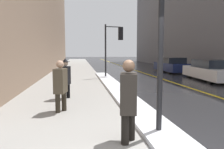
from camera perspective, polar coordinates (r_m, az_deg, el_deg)
sidewalk_slab at (r=18.17m, az=-10.14°, el=0.15°), size 4.00×80.00×0.01m
road_centre_stripe at (r=18.96m, az=8.29°, el=0.40°), size 0.16×80.00×0.00m
snow_bank_curb at (r=9.99m, az=1.57°, el=-4.10°), size 0.88×16.04×0.12m
building_facade_right at (r=29.51m, az=22.04°, el=16.72°), size 6.00×36.00×15.12m
lamp_post at (r=4.80m, az=12.81°, el=17.92°), size 0.28×0.28×4.64m
traffic_light_near at (r=15.39m, az=0.76°, el=9.11°), size 1.31×0.43×3.68m
pedestrian_in_glasses at (r=4.27m, az=4.32°, el=-5.96°), size 0.42×0.59×1.64m
pedestrian_nearside at (r=6.64m, az=-13.30°, el=-2.33°), size 0.40×0.55×1.54m
pedestrian_in_fedora at (r=8.49m, az=-12.03°, el=-0.59°), size 0.38×0.53×1.56m
parked_car_white at (r=15.17m, az=24.44°, el=0.95°), size 2.26×4.96×1.32m
parked_car_navy at (r=20.19m, az=15.31°, el=2.35°), size 1.85×4.32×1.32m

